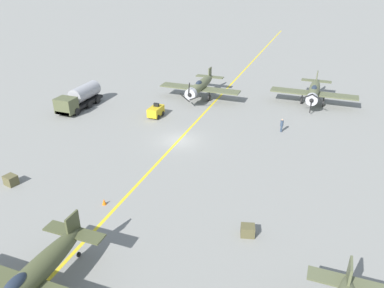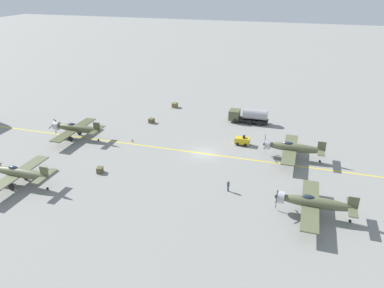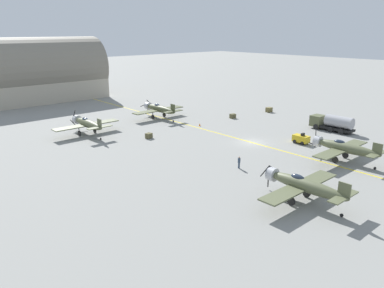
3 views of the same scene
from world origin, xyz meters
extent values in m
plane|color=gray|center=(0.00, 0.00, 0.00)|extent=(400.00, 400.00, 0.00)
cube|color=yellow|center=(0.00, 0.00, 0.00)|extent=(0.30, 160.00, 0.01)
ellipsoid|color=#585D3E|center=(-13.52, -18.46, 2.05)|extent=(1.50, 9.50, 1.42)
cylinder|color=#B7B7BC|center=(-13.52, -14.01, 2.05)|extent=(1.57, 0.90, 1.58)
ellipsoid|color=#232D3D|center=(-13.52, -17.32, 2.61)|extent=(0.80, 1.70, 0.76)
cube|color=#585D3E|center=(-13.52, -17.70, 1.71)|extent=(12.00, 2.10, 0.16)
cube|color=#585D3E|center=(-13.52, -22.55, 2.20)|extent=(4.40, 1.10, 0.12)
cube|color=#585D3E|center=(-13.52, -22.55, 2.85)|extent=(0.14, 1.30, 1.60)
sphere|color=black|center=(-13.52, -13.51, 2.05)|extent=(0.56, 0.56, 0.56)
cube|color=black|center=(-13.52, -13.51, 1.18)|extent=(0.14, 0.06, 1.75)
cube|color=black|center=(-12.76, -13.51, 2.49)|extent=(1.58, 0.06, 1.00)
cube|color=black|center=(-14.27, -13.51, 2.49)|extent=(1.59, 0.06, 0.99)
cylinder|color=black|center=(-15.02, -17.70, 1.08)|extent=(0.14, 0.14, 1.26)
cylinder|color=black|center=(-15.02, -17.70, 0.45)|extent=(0.22, 0.90, 0.90)
cylinder|color=black|center=(-12.02, -17.70, 1.08)|extent=(0.14, 0.14, 1.26)
cylinder|color=black|center=(-12.02, -17.70, 0.45)|extent=(0.22, 0.90, 0.90)
cylinder|color=black|center=(-13.52, -22.61, 0.18)|extent=(0.12, 0.36, 0.36)
cube|color=#5B6041|center=(-17.92, 18.21, 2.20)|extent=(4.40, 1.10, 0.12)
cube|color=#5B6041|center=(-17.92, 18.21, 2.85)|extent=(0.14, 1.30, 1.60)
ellipsoid|color=#585E3F|center=(2.44, -14.96, 2.05)|extent=(1.50, 9.50, 1.42)
cylinder|color=#B7B7BC|center=(2.44, -10.51, 2.05)|extent=(1.58, 0.90, 1.58)
ellipsoid|color=#232D3D|center=(2.44, -13.82, 2.61)|extent=(0.80, 1.70, 0.76)
cube|color=#585E3F|center=(2.44, -14.20, 1.71)|extent=(12.00, 2.10, 0.16)
cube|color=#585E3F|center=(2.44, -19.05, 2.20)|extent=(4.40, 1.10, 0.12)
cube|color=#585E3F|center=(2.44, -19.05, 2.85)|extent=(0.14, 1.30, 1.60)
sphere|color=black|center=(2.44, -10.01, 2.05)|extent=(0.56, 0.56, 0.56)
cube|color=black|center=(2.52, -10.01, 2.92)|extent=(0.31, 0.06, 1.76)
cube|color=black|center=(1.64, -10.01, 1.69)|extent=(1.65, 0.06, 0.85)
cube|color=black|center=(3.15, -10.01, 1.54)|extent=(1.51, 0.06, 1.13)
cylinder|color=black|center=(0.94, -14.20, 1.08)|extent=(0.14, 0.14, 1.26)
cylinder|color=black|center=(0.94, -14.20, 0.45)|extent=(0.22, 0.90, 0.90)
cylinder|color=black|center=(3.94, -14.20, 1.08)|extent=(0.14, 0.14, 1.26)
cylinder|color=black|center=(3.94, -14.20, 0.45)|extent=(0.22, 0.90, 0.90)
cylinder|color=black|center=(2.44, -19.11, 0.18)|extent=(0.12, 0.36, 0.36)
ellipsoid|color=#4A4F31|center=(-0.58, 24.08, 2.05)|extent=(1.50, 9.50, 1.42)
ellipsoid|color=#232D3D|center=(-0.58, 25.22, 2.61)|extent=(0.80, 1.70, 0.76)
cube|color=#4A4F31|center=(-0.58, 19.99, 2.20)|extent=(4.40, 1.10, 0.12)
cube|color=#4A4F31|center=(-0.58, 19.99, 2.85)|extent=(0.14, 1.30, 1.60)
cylinder|color=black|center=(-0.58, 19.93, 0.18)|extent=(0.12, 0.36, 0.36)
cube|color=black|center=(16.95, -4.98, 0.62)|extent=(2.25, 8.00, 0.40)
cube|color=#515638|center=(16.95, -2.02, 1.42)|extent=(2.50, 2.08, 2.00)
cylinder|color=#9E9EA3|center=(16.95, -6.30, 1.93)|extent=(2.10, 4.96, 2.10)
cylinder|color=black|center=(15.76, -2.50, 0.50)|extent=(0.30, 1.00, 1.00)
cylinder|color=black|center=(18.14, -2.50, 0.50)|extent=(0.30, 1.00, 1.00)
cylinder|color=black|center=(15.76, -5.38, 0.50)|extent=(0.30, 1.00, 1.00)
cylinder|color=black|center=(18.14, -5.38, 0.50)|extent=(0.30, 1.00, 1.00)
cylinder|color=black|center=(15.76, -7.46, 0.50)|extent=(0.30, 1.00, 1.00)
cylinder|color=black|center=(18.14, -7.46, 0.50)|extent=(0.30, 1.00, 1.00)
cube|color=gold|center=(5.61, -5.72, 0.80)|extent=(1.40, 2.60, 1.10)
cube|color=black|center=(5.61, -5.98, 1.57)|extent=(0.70, 0.36, 0.44)
cylinder|color=black|center=(4.92, -5.00, 0.30)|extent=(0.20, 0.60, 0.60)
cylinder|color=black|center=(6.29, -5.00, 0.30)|extent=(0.20, 0.60, 0.60)
cylinder|color=black|center=(4.92, -6.43, 0.30)|extent=(0.20, 0.60, 0.60)
cylinder|color=black|center=(6.29, -6.43, 0.30)|extent=(0.20, 0.60, 0.60)
cylinder|color=#334256|center=(-10.75, -6.61, 0.40)|extent=(0.25, 0.25, 0.79)
cylinder|color=#334256|center=(-10.75, -6.61, 1.13)|extent=(0.36, 0.36, 0.66)
sphere|color=tan|center=(-10.75, -6.61, 1.56)|extent=(0.22, 0.22, 0.22)
cube|color=brown|center=(-11.19, 13.54, 0.44)|extent=(1.24, 1.11, 0.88)
cube|color=brown|center=(10.97, 14.18, 0.47)|extent=(1.28, 1.14, 0.93)
cone|color=orange|center=(1.15, 13.91, 0.28)|extent=(0.36, 0.36, 0.55)
camera|label=1|loc=(-15.08, 35.99, 18.75)|focal=35.00mm
camera|label=2|loc=(-55.80, -15.09, 28.04)|focal=35.00mm
camera|label=3|loc=(-47.08, -37.65, 17.89)|focal=35.00mm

